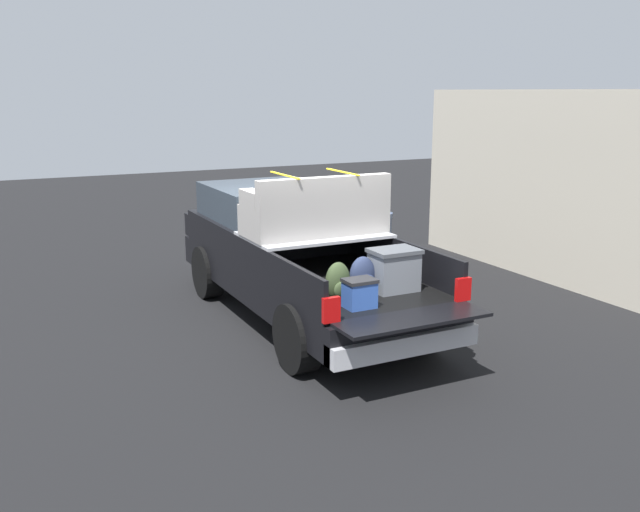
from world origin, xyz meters
The scene contains 4 objects.
ground_plane centered at (0.00, 0.00, 0.00)m, with size 40.00×40.00×0.00m, color black.
pickup_truck centered at (0.36, 0.00, 0.97)m, with size 6.05×2.06×2.23m.
building_facade centered at (-0.54, -4.92, 1.67)m, with size 8.00×0.36×3.34m, color beige.
trash_can centered at (2.62, -2.89, 0.50)m, with size 0.60×0.60×0.98m.
Camera 1 is at (-8.90, 4.17, 3.32)m, focal length 38.95 mm.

